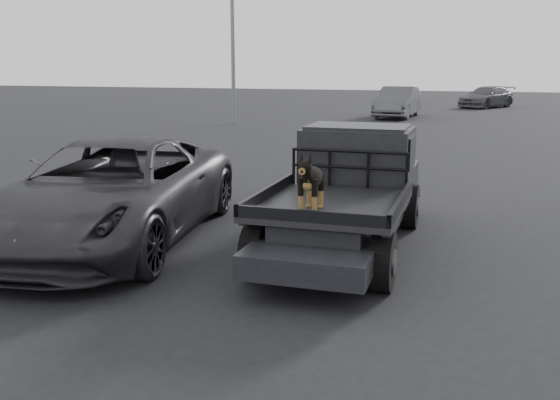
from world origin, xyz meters
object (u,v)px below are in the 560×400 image
(distant_car_b, at_px, (486,97))
(dog, at_px, (311,182))
(distant_car_a, at_px, (398,102))
(parked_suv, at_px, (112,192))
(flatbed_ute, at_px, (345,219))

(distant_car_b, bearing_deg, dog, -63.76)
(distant_car_a, bearing_deg, dog, -81.23)
(parked_suv, relative_size, distant_car_a, 1.20)
(parked_suv, xyz_separation_m, distant_car_b, (5.92, 34.20, -0.14))
(flatbed_ute, relative_size, parked_suv, 0.93)
(flatbed_ute, relative_size, distant_car_b, 1.18)
(flatbed_ute, relative_size, distant_car_a, 1.11)
(flatbed_ute, xyz_separation_m, distant_car_b, (2.33, 33.46, 0.21))
(parked_suv, distance_m, distant_car_b, 34.71)
(flatbed_ute, height_order, parked_suv, parked_suv)
(flatbed_ute, distance_m, distant_car_a, 24.24)
(flatbed_ute, bearing_deg, distant_car_b, 86.02)
(dog, bearing_deg, flatbed_ute, 84.52)
(distant_car_b, bearing_deg, parked_suv, -69.53)
(flatbed_ute, bearing_deg, dog, -95.48)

